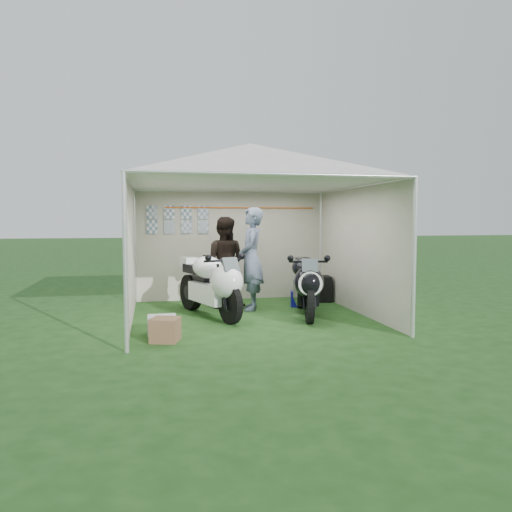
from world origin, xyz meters
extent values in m
plane|color=#1B4215|center=(0.00, 0.00, 0.00)|extent=(80.00, 80.00, 0.00)
cylinder|color=silver|center=(-2.00, -2.00, 1.15)|extent=(0.06, 0.06, 2.30)
cylinder|color=silver|center=(2.00, -2.00, 1.15)|extent=(0.06, 0.06, 2.30)
cylinder|color=silver|center=(-2.00, 2.00, 1.15)|extent=(0.06, 0.06, 2.30)
cylinder|color=silver|center=(2.00, 2.00, 1.15)|extent=(0.06, 0.06, 2.30)
cube|color=beige|center=(0.00, 2.00, 1.15)|extent=(4.00, 0.02, 2.30)
cube|color=beige|center=(-2.00, 0.00, 1.15)|extent=(0.02, 4.00, 2.30)
cube|color=beige|center=(2.00, 0.00, 1.15)|extent=(0.02, 4.00, 2.30)
pyramid|color=white|center=(0.00, 0.00, 2.65)|extent=(5.66, 5.66, 0.70)
cube|color=#99A5B7|center=(-1.65, 1.98, 1.85)|extent=(0.22, 0.02, 0.28)
cube|color=#99A5B7|center=(-1.30, 1.98, 1.85)|extent=(0.22, 0.02, 0.28)
cube|color=#99A5B7|center=(-0.95, 1.98, 1.85)|extent=(0.22, 0.01, 0.28)
cube|color=#99A5B7|center=(-0.60, 1.98, 1.85)|extent=(0.22, 0.01, 0.28)
cube|color=#99A5B7|center=(-1.65, 1.98, 1.55)|extent=(0.22, 0.02, 0.28)
cube|color=#99A5B7|center=(-1.30, 1.98, 1.55)|extent=(0.22, 0.01, 0.28)
cube|color=#99A5B7|center=(-0.95, 1.98, 1.55)|extent=(0.22, 0.02, 0.28)
cube|color=#99A5B7|center=(-0.60, 1.98, 1.55)|extent=(0.22, 0.01, 0.28)
cylinder|color=#D8590C|center=(0.20, 1.97, 1.95)|extent=(3.20, 0.02, 0.02)
cylinder|color=black|center=(-0.43, -0.54, 0.33)|extent=(0.33, 0.66, 0.66)
cylinder|color=black|center=(-0.95, 0.92, 0.33)|extent=(0.38, 0.68, 0.66)
cube|color=white|center=(-0.67, 0.14, 0.42)|extent=(0.71, 1.12, 0.33)
ellipsoid|color=white|center=(-0.47, -0.43, 0.69)|extent=(0.69, 0.79, 0.55)
ellipsoid|color=white|center=(-0.71, 0.24, 0.86)|extent=(0.69, 0.81, 0.39)
cube|color=black|center=(-0.86, 0.66, 0.80)|extent=(0.49, 0.72, 0.15)
cube|color=white|center=(-0.98, 1.00, 0.88)|extent=(0.34, 0.39, 0.20)
cube|color=black|center=(-0.82, 0.56, 0.61)|extent=(0.31, 0.61, 0.11)
cube|color=#3F474C|center=(-0.42, -0.56, 0.97)|extent=(0.30, 0.24, 0.23)
cylinder|color=black|center=(0.84, -0.78, 0.33)|extent=(0.24, 0.66, 0.65)
cylinder|color=black|center=(1.16, 0.70, 0.33)|extent=(0.30, 0.67, 0.65)
cube|color=black|center=(0.99, -0.09, 0.41)|extent=(0.58, 1.08, 0.33)
ellipsoid|color=black|center=(0.86, -0.67, 0.67)|extent=(0.61, 0.74, 0.54)
ellipsoid|color=black|center=(1.01, 0.01, 0.85)|extent=(0.61, 0.75, 0.38)
cube|color=black|center=(1.10, 0.44, 0.78)|extent=(0.41, 0.70, 0.15)
cube|color=black|center=(1.18, 0.79, 0.87)|extent=(0.30, 0.37, 0.20)
cube|color=maroon|center=(1.08, 0.33, 0.60)|extent=(0.23, 0.61, 0.11)
cube|color=#3F474C|center=(0.83, -0.80, 0.95)|extent=(0.29, 0.21, 0.23)
cylinder|color=white|center=(0.81, -0.91, 0.67)|extent=(0.39, 0.10, 0.39)
cube|color=#1818AA|center=(1.18, 0.81, 0.15)|extent=(0.45, 0.33, 0.30)
imported|color=black|center=(-0.32, 0.98, 0.88)|extent=(1.04, 0.93, 1.75)
imported|color=slate|center=(0.17, 0.67, 0.96)|extent=(0.59, 0.78, 1.93)
cube|color=black|center=(1.70, 1.31, 0.26)|extent=(0.58, 0.49, 0.53)
cube|color=silver|center=(-1.54, -1.03, 0.14)|extent=(0.42, 0.33, 0.28)
cube|color=brown|center=(-1.50, -1.50, 0.16)|extent=(0.46, 0.46, 0.33)
camera|label=1|loc=(-1.68, -8.47, 1.70)|focal=35.00mm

